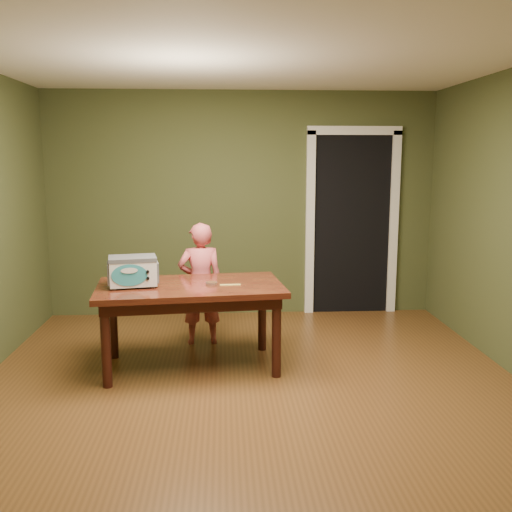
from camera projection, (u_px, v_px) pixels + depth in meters
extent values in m
plane|color=brown|center=(253.00, 399.00, 4.41)|extent=(5.00, 5.00, 0.00)
cube|color=#3E4525|center=(242.00, 205.00, 6.65)|extent=(4.50, 0.02, 2.60)
cube|color=#3E4525|center=(297.00, 339.00, 1.73)|extent=(4.50, 0.02, 2.60)
cube|color=white|center=(253.00, 47.00, 3.97)|extent=(4.50, 5.00, 0.02)
cube|color=black|center=(346.00, 222.00, 7.06)|extent=(0.90, 0.60, 2.10)
cube|color=black|center=(352.00, 225.00, 6.75)|extent=(0.90, 0.02, 2.10)
cube|color=white|center=(310.00, 226.00, 6.71)|extent=(0.10, 0.06, 2.20)
cube|color=white|center=(393.00, 225.00, 6.76)|extent=(0.10, 0.06, 2.20)
cube|color=white|center=(355.00, 131.00, 6.55)|extent=(1.10, 0.06, 0.10)
cube|color=#36100C|center=(190.00, 287.00, 4.97)|extent=(1.69, 1.06, 0.05)
cube|color=black|center=(190.00, 296.00, 4.98)|extent=(1.55, 0.93, 0.10)
cylinder|color=black|center=(106.00, 346.00, 4.58)|extent=(0.08, 0.08, 0.70)
cylinder|color=black|center=(113.00, 321.00, 5.26)|extent=(0.08, 0.08, 0.70)
cylinder|color=black|center=(276.00, 337.00, 4.80)|extent=(0.08, 0.08, 0.70)
cylinder|color=black|center=(262.00, 315.00, 5.48)|extent=(0.08, 0.08, 0.70)
cylinder|color=#4C4F54|center=(114.00, 289.00, 4.76)|extent=(0.03, 0.03, 0.02)
cylinder|color=#4C4F54|center=(114.00, 284.00, 4.96)|extent=(0.03, 0.03, 0.02)
cylinder|color=#4C4F54|center=(153.00, 287.00, 4.84)|extent=(0.03, 0.03, 0.02)
cylinder|color=#4C4F54|center=(152.00, 282.00, 5.04)|extent=(0.03, 0.03, 0.02)
cube|color=white|center=(133.00, 272.00, 4.88)|extent=(0.43, 0.35, 0.22)
cube|color=#4C4F54|center=(132.00, 258.00, 4.86)|extent=(0.44, 0.35, 0.03)
cube|color=#4C4F54|center=(108.00, 273.00, 4.83)|extent=(0.06, 0.25, 0.17)
cube|color=#4C4F54|center=(157.00, 271.00, 4.93)|extent=(0.06, 0.25, 0.17)
ellipsoid|color=teal|center=(129.00, 275.00, 4.74)|extent=(0.29, 0.06, 0.19)
cylinder|color=black|center=(148.00, 272.00, 4.77)|extent=(0.03, 0.02, 0.03)
cylinder|color=black|center=(148.00, 278.00, 4.77)|extent=(0.02, 0.02, 0.02)
cylinder|color=silver|center=(211.00, 283.00, 4.98)|extent=(0.10, 0.10, 0.02)
cylinder|color=#54351C|center=(211.00, 282.00, 4.98)|extent=(0.09, 0.09, 0.01)
cube|color=#EEE367|center=(230.00, 285.00, 4.94)|extent=(0.18, 0.03, 0.01)
imported|color=#D5575C|center=(201.00, 284.00, 5.65)|extent=(0.47, 0.33, 1.22)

